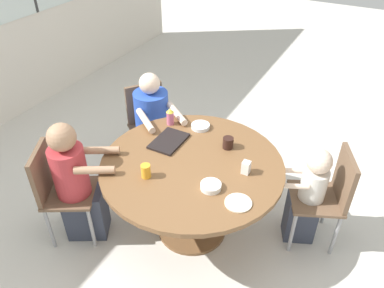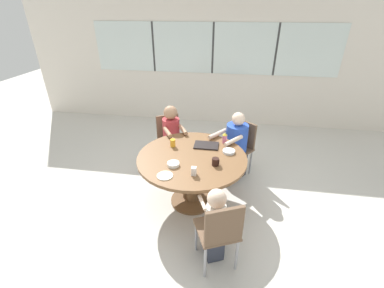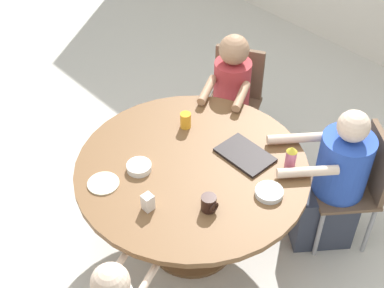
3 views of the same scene
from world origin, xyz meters
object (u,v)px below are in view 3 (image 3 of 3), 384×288
bowl_white_shallow (139,167)px  bowl_cereal (269,192)px  person_woman_green_shirt (332,186)px  juice_glass (186,120)px  person_man_blue_shirt (230,107)px  chair_for_woman_green_shirt (359,180)px  chair_for_man_blue_shirt (235,93)px  sippy_cup (291,157)px  milk_carton_small (148,202)px  coffee_mug (209,203)px

bowl_white_shallow → bowl_cereal: 0.79m
person_woman_green_shirt → juice_glass: (-0.86, -0.51, 0.32)m
juice_glass → bowl_white_shallow: (0.11, -0.48, -0.03)m
person_man_blue_shirt → bowl_white_shallow: size_ratio=7.43×
chair_for_woman_green_shirt → bowl_white_shallow: bearing=90.1°
bowl_white_shallow → chair_for_woman_green_shirt: bearing=52.6°
chair_for_man_blue_shirt → sippy_cup: (0.94, -0.51, 0.30)m
person_man_blue_shirt → milk_carton_small: 1.36m
sippy_cup → person_man_blue_shirt: bearing=156.6°
milk_carton_small → bowl_white_shallow: (-0.28, 0.15, -0.03)m
person_woman_green_shirt → bowl_cereal: (-0.09, -0.56, 0.28)m
juice_glass → bowl_white_shallow: size_ratio=0.71×
person_woman_green_shirt → sippy_cup: bearing=99.5°
person_man_blue_shirt → bowl_white_shallow: 1.12m
person_man_blue_shirt → juice_glass: person_man_blue_shirt is taller
person_woman_green_shirt → bowl_white_shallow: person_woman_green_shirt is taller
person_man_blue_shirt → coffee_mug: bearing=99.1°
sippy_cup → milk_carton_small: bearing=-110.6°
milk_carton_small → sippy_cup: bearing=69.4°
person_woman_green_shirt → milk_carton_small: size_ratio=10.71×
chair_for_woman_green_shirt → bowl_cereal: (-0.19, -0.69, 0.24)m
milk_carton_small → coffee_mug: bearing=46.6°
chair_for_man_blue_shirt → juice_glass: bearing=78.2°
coffee_mug → milk_carton_small: size_ratio=0.93×
person_woman_green_shirt → juice_glass: bearing=67.9°
bowl_white_shallow → sippy_cup: bearing=49.2°
person_woman_green_shirt → bowl_cereal: size_ratio=6.71×
sippy_cup → juice_glass: sippy_cup is taller
person_woman_green_shirt → person_man_blue_shirt: bearing=33.1°
sippy_cup → bowl_cereal: size_ratio=0.97×
coffee_mug → juice_glass: juice_glass is taller
chair_for_man_blue_shirt → person_man_blue_shirt: person_man_blue_shirt is taller
person_woman_green_shirt → sippy_cup: person_woman_green_shirt is taller
chair_for_man_blue_shirt → bowl_cereal: (1.00, -0.78, 0.24)m
juice_glass → bowl_cereal: (0.77, -0.05, -0.04)m
milk_carton_small → bowl_cereal: bearing=56.2°
bowl_white_shallow → milk_carton_small: bearing=-29.1°
chair_for_woman_green_shirt → person_man_blue_shirt: size_ratio=0.79×
coffee_mug → juice_glass: size_ratio=0.88×
sippy_cup → coffee_mug: bearing=-98.0°
sippy_cup → person_woman_green_shirt: bearing=62.0°
chair_for_man_blue_shirt → milk_carton_small: chair_for_man_blue_shirt is taller
milk_carton_small → bowl_white_shallow: 0.32m
chair_for_man_blue_shirt → sippy_cup: size_ratio=5.61×
chair_for_woman_green_shirt → coffee_mug: bearing=108.9°
person_woman_green_shirt → milk_carton_small: 1.27m
juice_glass → chair_for_man_blue_shirt: bearing=107.7°
bowl_cereal → sippy_cup: bearing=104.5°
person_woman_green_shirt → coffee_mug: size_ratio=11.55×
chair_for_man_blue_shirt → person_woman_green_shirt: 1.11m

